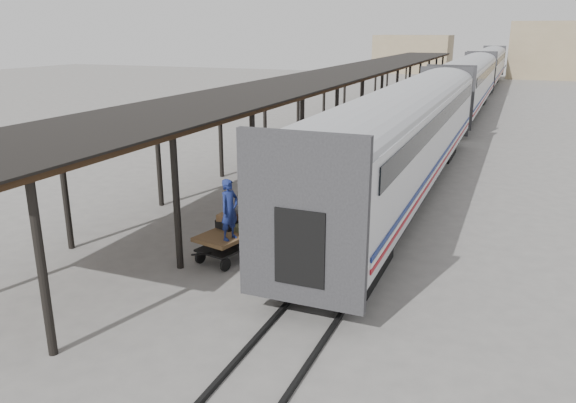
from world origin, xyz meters
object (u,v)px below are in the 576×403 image
Objects in this scene: pedestrian at (337,133)px; porter at (230,210)px; luggage_tug at (322,146)px; baggage_cart at (233,237)px.

porter is at bearing 81.38° from pedestrian.
pedestrian is at bearing 78.22° from luggage_tug.
porter is 17.98m from pedestrian.
baggage_cart is 1.32m from porter.
pedestrian is (-2.39, 17.80, -0.86)m from porter.
porter reaches higher than baggage_cart.
luggage_tug is at bearing 23.65° from porter.
luggage_tug is (-2.24, 14.86, -0.07)m from baggage_cart.
luggage_tug is 2.31m from pedestrian.
porter is at bearing -55.81° from baggage_cart.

